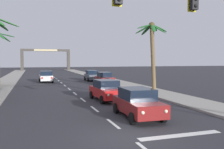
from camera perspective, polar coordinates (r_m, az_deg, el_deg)
The scene contains 11 objects.
ground_plane at distance 10.92m, azimuth 3.96°, elevation -14.17°, with size 220.00×220.00×0.00m, color #2D2D33.
sidewalk_right at distance 32.05m, azimuth 3.53°, elevation -2.42°, with size 3.20×110.00×0.14m, color #9E998E.
lane_markings at distance 29.53m, azimuth -9.43°, elevation -3.08°, with size 4.28×86.72×0.01m.
traffic_signal_mast at distance 12.05m, azimuth 19.27°, elevation 12.69°, with size 10.99×0.41×7.27m.
sedan_lead_at_stop_bar at distance 14.16m, azimuth 5.98°, elevation -6.56°, with size 2.06×4.49×1.68m.
sedan_third_in_queue at distance 19.99m, azimuth -1.31°, elevation -3.64°, with size 2.11×4.51×1.68m.
sedan_oncoming_far at distance 37.91m, azimuth -15.20°, elevation -0.45°, with size 2.01×4.47×1.68m.
sedan_parked_nearest_kerb at distance 39.22m, azimuth -4.74°, elevation -0.22°, with size 2.02×4.48×1.68m.
sedan_parked_mid_kerb at distance 32.99m, azimuth -1.79°, elevation -0.88°, with size 2.06×4.49×1.68m.
palm_right_second at distance 24.88m, azimuth 9.41°, elevation 6.84°, with size 3.59×3.31×7.09m.
town_gateway_arch at distance 79.60m, azimuth -15.22°, elevation 4.05°, with size 15.03×0.90×6.81m.
Camera 1 is at (-3.90, -9.66, 3.29)m, focal length 39.10 mm.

